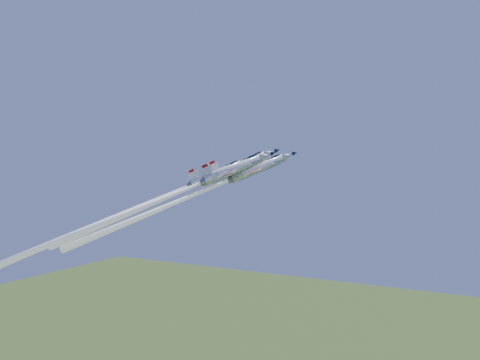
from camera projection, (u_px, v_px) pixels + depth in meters
The scene contains 4 objects.
jet_lead at pixel (182, 200), 120.89m from camera, with size 40.52×20.41×40.38m.
jet_left at pixel (172, 194), 122.82m from camera, with size 39.38×19.93×37.14m.
jet_right at pixel (165, 198), 113.84m from camera, with size 37.57×19.04×35.07m.
jet_slot at pixel (123, 213), 121.12m from camera, with size 45.78×22.89×49.05m.
Camera 1 is at (56.08, -102.43, 96.08)m, focal length 40.00 mm.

